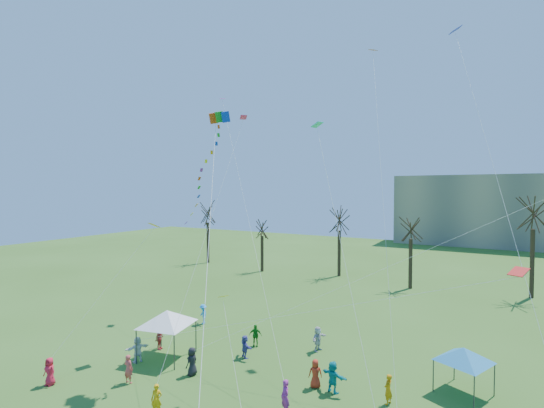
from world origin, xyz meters
The scene contains 6 objects.
bare_tree_row centered at (4.38, 36.53, 7.26)m, with size 68.25×8.66×11.74m.
big_box_kite centered at (-6.46, 7.53, 12.60)m, with size 5.62×7.57×21.43m.
canopy_tent_white centered at (-9.75, 7.21, 2.84)m, with size 4.38×4.38×3.35m.
canopy_tent_blue centered at (8.57, 12.05, 2.28)m, with size 3.26×3.26×2.69m.
festival_crowd centered at (-0.79, 7.10, 0.85)m, with size 26.64×13.73×1.84m.
small_kites_aloft centered at (-0.75, 11.58, 13.70)m, with size 27.69×17.06×32.17m.
Camera 1 is at (9.37, -11.98, 11.68)m, focal length 25.00 mm.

